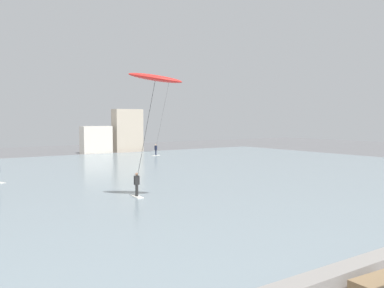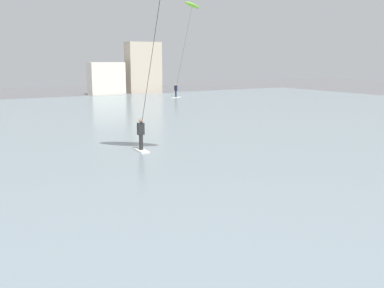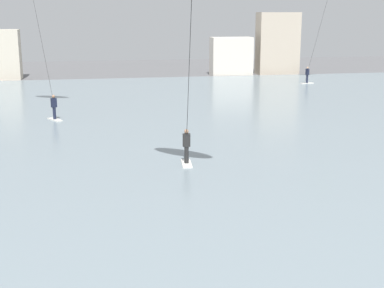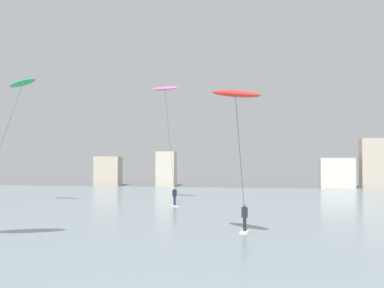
% 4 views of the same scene
% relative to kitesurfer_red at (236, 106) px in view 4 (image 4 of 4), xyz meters
% --- Properties ---
extents(water_bay, '(84.00, 52.00, 0.10)m').
position_rel_kitesurfer_red_xyz_m(water_bay, '(-0.37, 11.81, -7.11)').
color(water_bay, gray).
rests_on(water_bay, ground).
extents(far_shore_buildings, '(43.05, 3.26, 6.97)m').
position_rel_kitesurfer_red_xyz_m(far_shore_buildings, '(2.50, 39.53, -4.40)').
color(far_shore_buildings, '#B7A893').
rests_on(far_shore_buildings, ground).
extents(kitesurfer_red, '(3.21, 5.35, 8.16)m').
position_rel_kitesurfer_red_xyz_m(kitesurfer_red, '(0.00, 0.00, 0.00)').
color(kitesurfer_red, silver).
rests_on(kitesurfer_red, water_bay).
extents(kitesurfer_pink, '(3.66, 4.77, 11.34)m').
position_rel_kitesurfer_red_xyz_m(kitesurfer_pink, '(-7.56, 17.68, 2.87)').
color(kitesurfer_pink, silver).
rests_on(kitesurfer_pink, water_bay).
extents(kitesurfer_green, '(4.28, 3.90, 11.39)m').
position_rel_kitesurfer_red_xyz_m(kitesurfer_green, '(-19.83, 12.69, 2.93)').
color(kitesurfer_green, silver).
rests_on(kitesurfer_green, water_bay).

